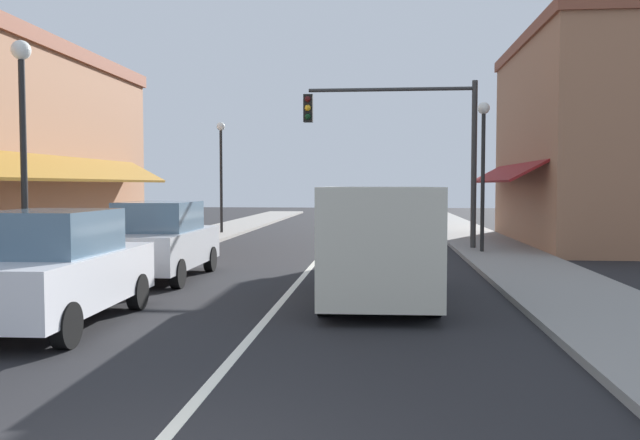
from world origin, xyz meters
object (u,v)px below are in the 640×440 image
(van_in_lane, at_px, (377,239))
(traffic_signal_mast_arm, at_px, (412,134))
(street_lamp_right_mid, at_px, (483,152))
(street_lamp_left_near, at_px, (23,126))
(parked_car_nearest_left, at_px, (55,269))
(parked_car_second_left, at_px, (161,241))
(street_lamp_left_far, at_px, (221,159))

(van_in_lane, bearing_deg, traffic_signal_mast_arm, 81.80)
(van_in_lane, relative_size, street_lamp_right_mid, 1.12)
(street_lamp_left_near, distance_m, street_lamp_right_mid, 13.01)
(parked_car_nearest_left, relative_size, traffic_signal_mast_arm, 0.74)
(traffic_signal_mast_arm, distance_m, street_lamp_right_mid, 2.47)
(parked_car_second_left, relative_size, van_in_lane, 0.79)
(parked_car_nearest_left, xyz_separation_m, parked_car_second_left, (-0.08, 5.02, 0.00))
(street_lamp_left_near, xyz_separation_m, street_lamp_left_far, (-0.18, 15.79, 0.00))
(street_lamp_left_far, bearing_deg, parked_car_nearest_left, -83.97)
(parked_car_second_left, relative_size, street_lamp_right_mid, 0.88)
(parked_car_nearest_left, bearing_deg, parked_car_second_left, 89.38)
(parked_car_nearest_left, distance_m, street_lamp_left_far, 18.26)
(street_lamp_left_near, bearing_deg, van_in_lane, 4.90)
(parked_car_nearest_left, distance_m, van_in_lane, 5.60)
(street_lamp_right_mid, xyz_separation_m, street_lamp_left_far, (-9.92, 7.17, 0.10))
(parked_car_second_left, bearing_deg, street_lamp_left_near, -120.99)
(van_in_lane, bearing_deg, parked_car_nearest_left, -151.78)
(street_lamp_left_far, bearing_deg, parked_car_second_left, -82.02)
(van_in_lane, bearing_deg, street_lamp_left_near, -176.67)
(van_in_lane, relative_size, traffic_signal_mast_arm, 0.93)
(traffic_signal_mast_arm, xyz_separation_m, street_lamp_left_near, (-7.65, -9.77, -0.55))
(van_in_lane, height_order, street_lamp_right_mid, street_lamp_right_mid)
(parked_car_nearest_left, bearing_deg, street_lamp_left_far, 94.48)
(parked_car_second_left, height_order, street_lamp_left_near, street_lamp_left_near)
(traffic_signal_mast_arm, bearing_deg, parked_car_second_left, -130.79)
(van_in_lane, relative_size, street_lamp_left_near, 1.08)
(traffic_signal_mast_arm, relative_size, street_lamp_left_near, 1.16)
(street_lamp_right_mid, bearing_deg, street_lamp_left_near, -138.48)
(traffic_signal_mast_arm, height_order, street_lamp_left_far, traffic_signal_mast_arm)
(parked_car_second_left, bearing_deg, traffic_signal_mast_arm, 48.54)
(van_in_lane, height_order, traffic_signal_mast_arm, traffic_signal_mast_arm)
(parked_car_second_left, relative_size, street_lamp_left_near, 0.85)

